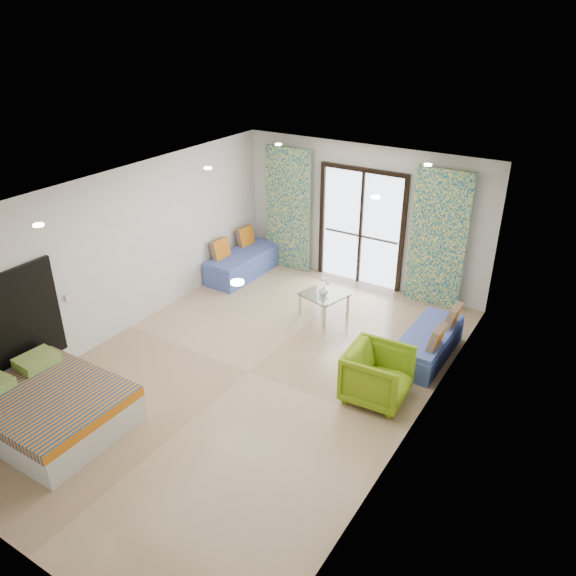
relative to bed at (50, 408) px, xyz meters
The scene contains 22 objects.
floor 2.77m from the bed, 57.65° to the left, with size 5.00×7.50×0.01m, color #9E7F5E, non-canonical shape.
ceiling 3.68m from the bed, 57.65° to the left, with size 5.00×7.50×0.01m, color silver, non-canonical shape.
wall_back 6.35m from the bed, 76.36° to the left, with size 5.00×0.01×2.70m, color silver, non-canonical shape.
wall_left 2.77m from the bed, 113.75° to the left, with size 0.01×7.50×2.70m, color silver, non-canonical shape.
wall_right 4.73m from the bed, 30.37° to the left, with size 0.01×7.50×2.70m, color silver, non-canonical shape.
balcony_door 6.31m from the bed, 76.30° to the left, with size 1.76×0.08×2.28m.
balcony_rail 6.27m from the bed, 76.32° to the left, with size 1.52×0.03×0.04m, color #595451.
curtain_left 5.98m from the bed, 90.73° to the left, with size 1.00×0.10×2.50m, color white.
curtain_right 6.70m from the bed, 62.85° to the left, with size 1.00×0.10×2.50m, color white.
downlight_a 2.43m from the bed, 77.13° to the left, with size 0.12×0.12×0.02m, color #FFE0B2.
downlight_b 3.76m from the bed, ahead, with size 0.12×0.12×0.02m, color #FFE0B2.
downlight_c 4.11m from the bed, 88.71° to the left, with size 0.12×0.12×0.02m, color #FFE0B2.
downlight_d 5.01m from the bed, 49.18° to the left, with size 0.12×0.12×0.02m, color #FFE0B2.
downlight_e 5.85m from the bed, 89.19° to the left, with size 0.12×0.12×0.02m, color #FFE0B2.
downlight_f 6.51m from the bed, 61.65° to the left, with size 0.12×0.12×0.02m, color #FFE0B2.
switch_plate 1.78m from the bed, 128.51° to the left, with size 0.02×0.10×0.10m, color silver.
bed is the anchor object (origin of this frame).
daybed_left 5.11m from the bed, 97.20° to the left, with size 0.71×1.74×0.85m.
daybed_right 5.48m from the bed, 49.12° to the left, with size 0.63×1.60×0.79m.
coffee_table 4.69m from the bed, 70.04° to the left, with size 0.83×0.83×0.78m.
vase 4.64m from the bed, 69.69° to the left, with size 0.16×0.17×0.16m, color white.
armchair 4.33m from the bed, 39.58° to the left, with size 0.82×0.77×0.84m, color #769B14.
Camera 1 is at (4.18, -5.58, 4.86)m, focal length 35.00 mm.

